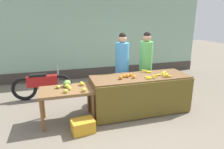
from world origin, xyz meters
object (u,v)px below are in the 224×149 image
parked_motorcycle (43,84)px  produce_crate (83,126)px  produce_sack (97,95)px  vendor_woman_blue_shirt (122,68)px  vendor_woman_green_shirt (146,66)px

parked_motorcycle → produce_crate: 2.17m
parked_motorcycle → produce_sack: parked_motorcycle is taller
parked_motorcycle → produce_sack: (1.36, -0.78, -0.16)m
produce_crate → produce_sack: bearing=65.2°
vendor_woman_blue_shirt → produce_crate: bearing=-135.9°
vendor_woman_green_shirt → produce_crate: 2.39m
vendor_woman_blue_shirt → parked_motorcycle: size_ratio=1.14×
vendor_woman_blue_shirt → produce_sack: bearing=175.7°
vendor_woman_green_shirt → produce_sack: bearing=-179.8°
vendor_woman_blue_shirt → vendor_woman_green_shirt: vendor_woman_green_shirt is taller
vendor_woman_green_shirt → parked_motorcycle: (-2.70, 0.78, -0.52)m
vendor_woman_green_shirt → produce_crate: bearing=-147.1°
vendor_woman_green_shirt → produce_crate: vendor_woman_green_shirt is taller
vendor_woman_blue_shirt → produce_sack: 0.94m
parked_motorcycle → vendor_woman_blue_shirt: bearing=-22.5°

